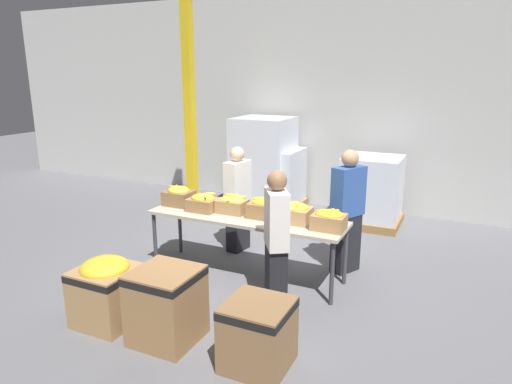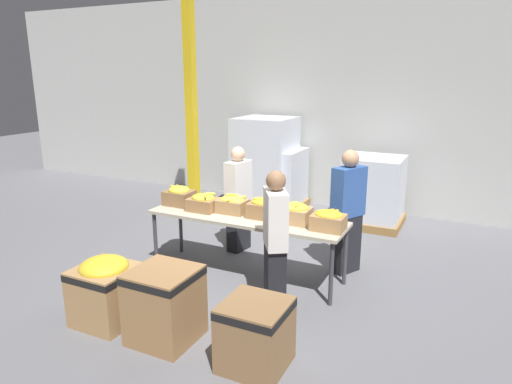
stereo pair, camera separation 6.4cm
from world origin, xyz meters
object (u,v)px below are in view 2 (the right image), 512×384
volunteer_2 (238,200)px  donation_bin_0 (106,288)px  banana_box_3 (264,208)px  pallet_stack_1 (265,164)px  sorting_table (246,221)px  banana_box_0 (179,195)px  volunteer_0 (347,213)px  pallet_stack_2 (277,179)px  donation_bin_2 (255,332)px  banana_box_1 (203,202)px  pallet_stack_0 (373,192)px  banana_box_4 (295,212)px  banana_box_5 (329,220)px  volunteer_1 (275,243)px  donation_bin_1 (165,302)px  banana_box_2 (232,204)px  support_pillar (191,105)px

volunteer_2 → donation_bin_0: volunteer_2 is taller
banana_box_3 → donation_bin_0: (-1.02, -1.71, -0.54)m
pallet_stack_1 → sorting_table: bearing=-69.7°
banana_box_3 → pallet_stack_1: pallet_stack_1 is taller
banana_box_0 → volunteer_0: volunteer_0 is taller
volunteer_0 → pallet_stack_2: volunteer_0 is taller
donation_bin_2 → banana_box_1: bearing=133.6°
banana_box_3 → pallet_stack_0: 2.84m
banana_box_0 → banana_box_4: size_ratio=1.07×
banana_box_4 → banana_box_5: size_ratio=1.00×
banana_box_0 → banana_box_1: bearing=-11.3°
donation_bin_0 → pallet_stack_0: (1.81, 4.41, 0.20)m
banana_box_4 → volunteer_1: 0.71m
pallet_stack_0 → pallet_stack_2: (-1.86, 0.20, -0.01)m
volunteer_0 → pallet_stack_2: size_ratio=1.41×
donation_bin_2 → sorting_table: bearing=119.6°
donation_bin_1 → volunteer_1: bearing=53.8°
banana_box_2 → banana_box_3: 0.45m
sorting_table → banana_box_3: banana_box_3 is taller
pallet_stack_0 → pallet_stack_1: size_ratio=0.68×
pallet_stack_2 → volunteer_0: bearing=-49.3°
banana_box_2 → volunteer_2: 0.74m
sorting_table → donation_bin_1: bearing=-91.6°
volunteer_1 → banana_box_4: bearing=-28.5°
banana_box_3 → banana_box_5: (0.85, -0.10, -0.00)m
volunteer_2 → donation_bin_1: 2.45m
volunteer_0 → banana_box_0: bearing=-46.6°
volunteer_1 → pallet_stack_2: bearing=-9.4°
volunteer_0 → pallet_stack_1: size_ratio=0.94×
volunteer_1 → support_pillar: size_ratio=0.39×
pallet_stack_2 → donation_bin_0: bearing=-89.3°
volunteer_1 → pallet_stack_2: (-1.53, 3.61, -0.22)m
banana_box_4 → support_pillar: (-2.65, 1.82, 1.08)m
banana_box_1 → donation_bin_2: (1.55, -1.62, -0.58)m
support_pillar → pallet_stack_0: size_ratio=3.40×
pallet_stack_1 → volunteer_2: bearing=-75.2°
pallet_stack_0 → banana_box_5: bearing=-88.7°
banana_box_4 → donation_bin_0: bearing=-130.3°
banana_box_4 → donation_bin_0: banana_box_4 is taller
banana_box_2 → banana_box_4: 0.87m
banana_box_1 → donation_bin_1: banana_box_1 is taller
sorting_table → support_pillar: bearing=137.2°
banana_box_3 → banana_box_4: bearing=-3.1°
banana_box_5 → volunteer_2: 1.76m
banana_box_0 → pallet_stack_1: bearing=90.4°
banana_box_3 → banana_box_0: bearing=180.0°
banana_box_3 → pallet_stack_0: pallet_stack_0 is taller
volunteer_0 → donation_bin_1: 2.63m
banana_box_2 → banana_box_5: (1.31, -0.10, 0.01)m
volunteer_2 → pallet_stack_0: volunteer_2 is taller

